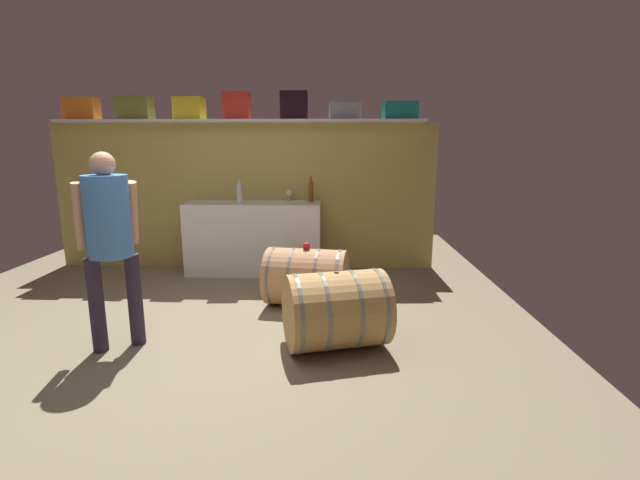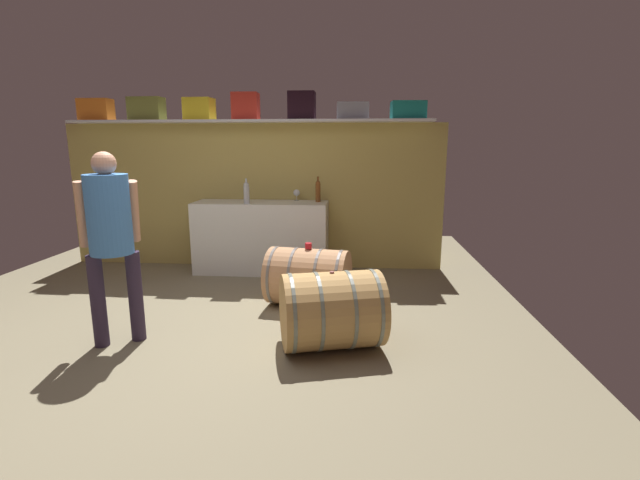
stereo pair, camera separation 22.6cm
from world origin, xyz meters
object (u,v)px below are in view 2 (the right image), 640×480
Objects in this scene: toolcase_grey at (353,111)px; wine_barrel_near at (308,277)px; toolcase_orange at (96,110)px; wine_bottle_amber at (318,191)px; toolcase_red at (246,106)px; wine_bottle_clear at (246,192)px; wine_barrel_far at (332,310)px; wine_glass at (297,193)px; tasting_cup at (308,246)px; toolcase_teal at (408,110)px; toolcase_yellow at (199,109)px; winemaker_pouring at (110,229)px; toolcase_olive at (147,109)px; toolcase_black at (302,106)px; work_cabinet at (262,237)px.

wine_barrel_near is (-0.41, -1.39, -1.74)m from toolcase_grey.
toolcase_orange is 3.08m from wine_bottle_amber.
toolcase_red is 1.06× the size of wine_bottle_clear.
toolcase_grey is at bearing 72.04° from wine_barrel_far.
wine_glass is 1.46m from tasting_cup.
wine_bottle_clear is 0.35× the size of wine_barrel_near.
wine_glass is at bearing -3.81° from toolcase_red.
toolcase_teal reaches higher than wine_bottle_clear.
wine_glass is at bearing 177.11° from toolcase_teal.
toolcase_orange is at bearing 179.71° from wine_glass.
toolcase_orange is 1.28× the size of wine_bottle_amber.
wine_glass is at bearing 1.07° from toolcase_yellow.
winemaker_pouring is at bearing -132.62° from toolcase_grey.
toolcase_black reaches higher than toolcase_olive.
toolcase_teal reaches higher than wine_barrel_near.
tasting_cup is (2.24, -1.39, -1.45)m from toolcase_olive.
toolcase_orange is at bearing 154.56° from tasting_cup.
wine_barrel_near is at bearing -29.35° from toolcase_olive.
toolcase_black is at bearing 175.46° from toolcase_grey.
wine_barrel_near is at bearing 4.00° from winemaker_pouring.
toolcase_orange is 1.31× the size of wine_bottle_clear.
toolcase_olive is 1.23× the size of toolcase_yellow.
wine_glass is (-0.29, 0.09, -0.04)m from wine_bottle_amber.
wine_glass reaches higher than wine_barrel_near.
toolcase_olive is at bearing 177.39° from toolcase_red.
wine_barrel_far is at bearing -97.32° from toolcase_grey.
work_cabinet is at bearing 40.91° from winemaker_pouring.
tasting_cup is 0.04× the size of winemaker_pouring.
toolcase_red is at bearing 133.17° from wine_barrel_near.
toolcase_teal is at bearing 12.48° from winemaker_pouring.
toolcase_olive is 2.21m from work_cabinet.
toolcase_orange is at bearing 90.02° from winemaker_pouring.
toolcase_black is 4.94× the size of tasting_cup.
toolcase_black is at bearing 19.34° from work_cabinet.
wine_bottle_clear is 4.56× the size of tasting_cup.
wine_bottle_clear is 0.20× the size of winemaker_pouring.
toolcase_teal reaches higher than toolcase_grey.
work_cabinet is 2.42m from wine_barrel_far.
toolcase_yellow reaches higher than work_cabinet.
toolcase_red reaches higher than toolcase_yellow.
toolcase_olive is 1.33× the size of wine_bottle_amber.
toolcase_yellow is at bearing 137.98° from tasting_cup.
wine_bottle_amber is 0.34× the size of wine_barrel_far.
wine_barrel_near is 0.96× the size of wine_barrel_far.
toolcase_red is 2.03m from toolcase_teal.
toolcase_red is (1.98, 0.00, 0.03)m from toolcase_orange.
wine_bottle_clear reaches higher than work_cabinet.
toolcase_olive reaches higher than wine_glass.
toolcase_red reaches higher than toolcase_orange.
toolcase_grey is at bearing 1.69° from toolcase_yellow.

